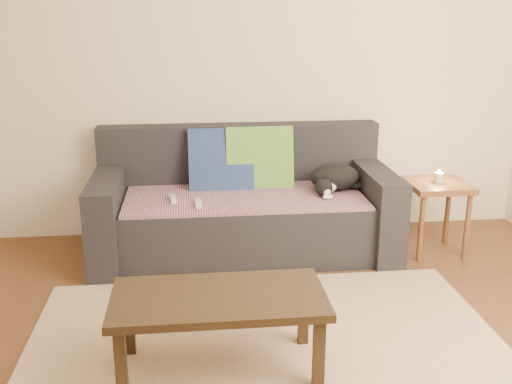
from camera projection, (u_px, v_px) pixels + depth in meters
ground at (273, 371)px, 2.91m from camera, size 4.50×4.50×0.00m
back_wall at (238, 65)px, 4.44m from camera, size 4.50×0.04×2.60m
sofa at (244, 209)px, 4.32m from camera, size 2.10×0.94×0.87m
throw_blanket at (245, 197)px, 4.20m from camera, size 1.66×0.74×0.02m
cushion_navy at (221, 161)px, 4.37m from camera, size 0.47×0.25×0.48m
cushion_green at (259, 160)px, 4.40m from camera, size 0.49×0.22×0.50m
cat at (334, 178)px, 4.29m from camera, size 0.45×0.42×0.19m
wii_remote_a at (173, 199)px, 4.07m from camera, size 0.06×0.15×0.03m
wii_remote_b at (198, 203)px, 3.98m from camera, size 0.04×0.15×0.03m
side_table at (437, 195)px, 4.25m from camera, size 0.42×0.42×0.52m
candle at (439, 177)px, 4.22m from camera, size 0.06×0.06×0.09m
rug at (269, 353)px, 3.05m from camera, size 2.50×1.80×0.01m
coffee_table at (219, 305)px, 2.82m from camera, size 1.01×0.51×0.40m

